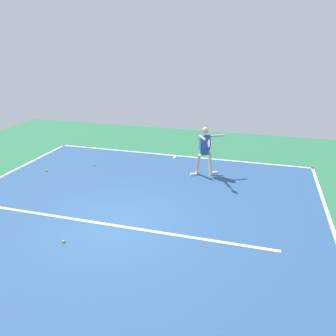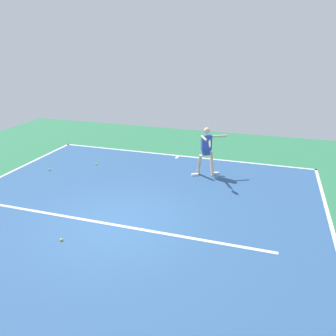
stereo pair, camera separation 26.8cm
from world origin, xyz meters
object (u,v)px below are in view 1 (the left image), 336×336
tennis_player (205,148)px  tennis_ball_by_baseline (94,165)px  tennis_ball_centre_court (46,171)px  tennis_ball_far_corner (63,241)px

tennis_player → tennis_ball_by_baseline: bearing=-25.1°
tennis_ball_centre_court → tennis_ball_far_corner: 4.97m
tennis_player → tennis_ball_by_baseline: tennis_player is taller
tennis_ball_far_corner → tennis_ball_by_baseline: bearing=-69.9°
tennis_ball_by_baseline → tennis_ball_far_corner: 5.19m
tennis_ball_centre_court → tennis_player: bearing=-167.0°
tennis_player → tennis_ball_centre_court: bearing=-15.4°
tennis_ball_centre_court → tennis_ball_far_corner: bearing=129.4°
tennis_ball_centre_court → tennis_ball_by_baseline: (-1.37, -1.04, 0.00)m
tennis_ball_centre_court → tennis_ball_by_baseline: same height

